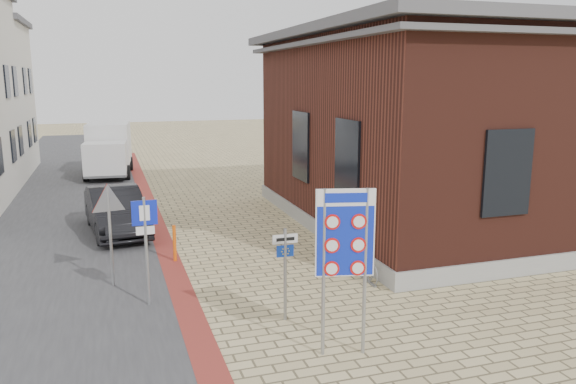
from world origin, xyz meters
TOP-DOWN VIEW (x-y plane):
  - ground at (0.00, 0.00)m, footprint 120.00×120.00m
  - road_strip at (-5.50, 15.00)m, footprint 7.00×60.00m
  - curb_strip at (-2.00, 10.00)m, footprint 0.60×40.00m
  - brick_building at (8.99, 7.00)m, footprint 13.00×13.00m
  - bike_rack at (2.65, 2.20)m, footprint 0.08×1.80m
  - sedan at (-3.36, 8.73)m, footprint 2.18×4.82m
  - box_truck at (-3.44, 20.88)m, footprint 2.62×5.46m
  - border_sign at (0.50, -1.50)m, footprint 1.07×0.30m
  - essen_sign at (-0.07, 0.30)m, footprint 0.55×0.07m
  - parking_sign at (-2.82, 2.00)m, footprint 0.56×0.07m
  - yield_sign at (-3.57, 3.50)m, footprint 0.91×0.22m
  - bollard at (-1.86, 5.00)m, footprint 0.10×0.10m

SIDE VIEW (x-z plane):
  - ground at x=0.00m, z-range 0.00..0.00m
  - road_strip at x=-5.50m, z-range 0.00..0.02m
  - curb_strip at x=-2.00m, z-range 0.00..0.03m
  - bike_rack at x=2.65m, z-range -0.04..0.56m
  - bollard at x=-1.86m, z-range 0.00..1.07m
  - sedan at x=-3.36m, z-range 0.00..1.53m
  - essen_sign at x=-0.07m, z-range 0.30..2.33m
  - box_truck at x=-3.44m, z-range 0.05..2.81m
  - parking_sign at x=-2.82m, z-range 0.47..3.01m
  - yield_sign at x=-3.57m, z-range 0.68..3.26m
  - border_sign at x=0.50m, z-range 0.71..3.91m
  - brick_building at x=8.99m, z-range 0.09..6.89m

